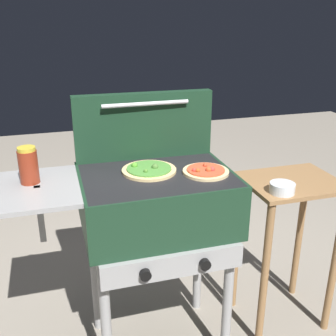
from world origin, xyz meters
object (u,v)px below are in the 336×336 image
Objects in this scene: topping_bowl_near at (282,188)px; grill at (154,205)px; pizza_veggie at (149,170)px; sauce_jar at (28,165)px; prep_table at (287,224)px; pizza_pepperoni at (206,171)px.

grill is at bearing 169.05° from topping_bowl_near.
pizza_veggie is (-0.01, 0.04, 0.15)m from grill.
pizza_veggie reaches higher than topping_bowl_near.
grill is 0.54m from sauce_jar.
topping_bowl_near is (1.04, -0.16, -0.16)m from sauce_jar.
grill is 1.21× the size of prep_table.
sauce_jar reaches higher than grill.
pizza_veggie is at bearing 177.44° from prep_table.
grill reaches higher than topping_bowl_near.
topping_bowl_near reaches higher than prep_table.
prep_table is at bearing 6.50° from pizza_pepperoni.
grill is at bearing -72.42° from pizza_veggie.
grill is 6.49× the size of sauce_jar.
sauce_jar is at bearing 173.70° from grill.
topping_bowl_near is (-0.12, -0.11, 0.25)m from prep_table.
prep_table is at bearing -2.45° from sauce_jar.
sauce_jar reaches higher than pizza_veggie.
pizza_veggie is 1.19× the size of pizza_pepperoni.
pizza_veggie reaches higher than grill.
topping_bowl_near is at bearing -9.85° from pizza_pepperoni.
sauce_jar is at bearing 177.72° from pizza_veggie.
pizza_pepperoni is 1.31× the size of sauce_jar.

